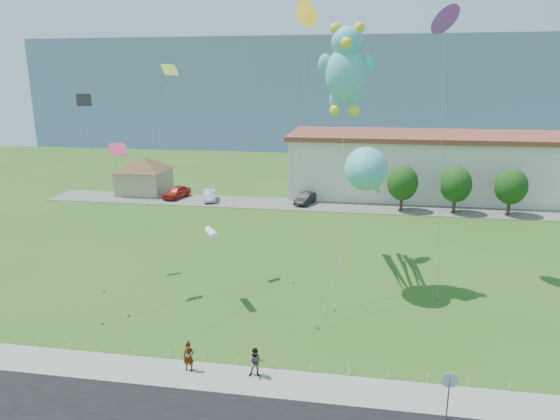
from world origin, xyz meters
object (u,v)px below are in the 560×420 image
object	(u,v)px
parked_car_red	(177,192)
parked_car_black	(305,198)
octopus_kite	(366,176)
teddy_bear_kite	(346,67)
pedestrian_left	(189,357)
warehouse	(523,166)
parked_car_silver	(210,195)
pavilion	(144,171)
stop_sign	(449,385)
pedestrian_right	(256,363)

from	to	relation	value
parked_car_red	parked_car_black	distance (m)	17.04
octopus_kite	teddy_bear_kite	distance (m)	7.81
pedestrian_left	octopus_kite	xyz separation A→B (m)	(8.94, 13.87, 7.44)
warehouse	parked_car_silver	xyz separation A→B (m)	(-39.87, -8.93, -3.36)
pedestrian_left	parked_car_red	bearing A→B (deg)	106.59
warehouse	octopus_kite	xyz separation A→B (m)	(-20.48, -32.50, 4.21)
warehouse	octopus_kite	bearing A→B (deg)	-122.22
parked_car_silver	octopus_kite	size ratio (longest dim) A/B	0.31
pavilion	teddy_bear_kite	world-z (taller)	teddy_bear_kite
stop_sign	teddy_bear_kite	world-z (taller)	teddy_bear_kite
parked_car_silver	parked_car_black	distance (m)	12.32
pavilion	octopus_kite	size ratio (longest dim) A/B	0.66
parked_car_black	pedestrian_right	bearing A→B (deg)	-71.97
pavilion	parked_car_black	distance (m)	22.71
warehouse	pavilion	bearing A→B (deg)	-173.16
parked_car_silver	octopus_kite	distance (m)	31.45
warehouse	parked_car_silver	world-z (taller)	warehouse
stop_sign	pavilion	bearing A→B (deg)	128.44
pavilion	warehouse	size ratio (longest dim) A/B	0.15
pavilion	warehouse	xyz separation A→B (m)	(50.00, 6.00, 1.10)
warehouse	pedestrian_right	xyz separation A→B (m)	(-25.80, -46.32, -3.23)
parked_car_red	teddy_bear_kite	bearing A→B (deg)	-33.05
parked_car_black	parked_car_silver	bearing A→B (deg)	-163.30
parked_car_black	teddy_bear_kite	xyz separation A→B (m)	(5.39, -23.63, 15.19)
pedestrian_right	parked_car_black	size ratio (longest dim) A/B	0.37
stop_sign	pedestrian_right	size ratio (longest dim) A/B	1.57
parked_car_silver	teddy_bear_kite	xyz separation A→B (m)	(17.71, -23.34, 15.20)
pavilion	teddy_bear_kite	distance (m)	40.40
warehouse	octopus_kite	distance (m)	38.64
stop_sign	pedestrian_left	xyz separation A→B (m)	(-12.92, 1.83, -0.97)
pedestrian_left	octopus_kite	size ratio (longest dim) A/B	0.11
warehouse	pedestrian_left	world-z (taller)	warehouse
stop_sign	octopus_kite	bearing A→B (deg)	104.22
warehouse	parked_car_silver	distance (m)	41.00
pedestrian_right	teddy_bear_kite	xyz separation A→B (m)	(3.64, 14.05, 15.06)
pedestrian_left	teddy_bear_kite	distance (m)	21.88
pedestrian_left	pedestrian_right	xyz separation A→B (m)	(3.63, 0.05, -0.00)
pavilion	teddy_bear_kite	xyz separation A→B (m)	(27.84, -26.27, 12.94)
pedestrian_right	octopus_kite	xyz separation A→B (m)	(5.32, 13.82, 7.44)
pavilion	parked_car_silver	distance (m)	10.78
teddy_bear_kite	stop_sign	bearing A→B (deg)	-70.45
pedestrian_right	warehouse	bearing A→B (deg)	55.94
stop_sign	pedestrian_left	size ratio (longest dim) A/B	1.57
pavilion	pedestrian_right	bearing A→B (deg)	-59.03
teddy_bear_kite	pedestrian_left	bearing A→B (deg)	-117.25
parked_car_red	octopus_kite	bearing A→B (deg)	-31.25
octopus_kite	stop_sign	bearing A→B (deg)	-75.78
stop_sign	parked_car_silver	size ratio (longest dim) A/B	0.59
parked_car_silver	teddy_bear_kite	world-z (taller)	teddy_bear_kite
pedestrian_left	parked_car_red	size ratio (longest dim) A/B	0.35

